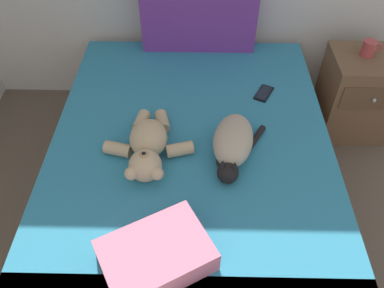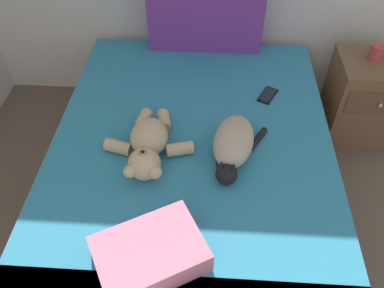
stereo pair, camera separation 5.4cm
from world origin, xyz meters
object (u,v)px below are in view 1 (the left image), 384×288
cat (233,143)px  throw_pillow (156,256)px  bed (191,178)px  patterned_cushion (199,9)px  mug (369,48)px  teddy_bear (148,146)px  cell_phone (264,93)px  nightstand (358,95)px

cat → throw_pillow: 0.67m
bed → patterned_cushion: size_ratio=2.81×
throw_pillow → mug: (1.18, 1.35, 0.07)m
teddy_bear → cell_phone: 0.79m
patterned_cushion → cat: patterned_cushion is taller
patterned_cushion → bed: bearing=-91.9°
patterned_cushion → nightstand: bearing=-11.8°
bed → cell_phone: cell_phone is taller
throw_pillow → nightstand: 1.81m
cat → teddy_bear: 0.41m
teddy_bear → throw_pillow: size_ratio=1.23×
patterned_cushion → teddy_bear: bearing=-103.3°
teddy_bear → patterned_cushion: bearing=76.7°
bed → cell_phone: bearing=46.0°
cat → nightstand: cat is taller
teddy_bear → bed: bearing=19.8°
bed → cat: 0.38m
bed → throw_pillow: bearing=-100.7°
cell_phone → throw_pillow: bearing=-116.6°
teddy_bear → cat: bearing=3.9°
throw_pillow → nightstand: size_ratio=0.70×
cell_phone → patterned_cushion: bearing=127.7°
teddy_bear → nightstand: teddy_bear is taller
cell_phone → nightstand: (0.68, 0.27, -0.22)m
throw_pillow → cat: bearing=61.2°
patterned_cushion → mug: 1.06m
throw_pillow → nightstand: (1.21, 1.32, -0.27)m
patterned_cushion → cell_phone: bearing=-52.3°
mug → teddy_bear: bearing=-147.9°
teddy_bear → nightstand: 1.53m
throw_pillow → cell_phone: bearing=63.4°
teddy_bear → mug: bearing=32.1°
nightstand → teddy_bear: bearing=-149.3°
cat → throw_pillow: (-0.32, -0.58, -0.02)m
nightstand → mug: (-0.03, 0.03, 0.33)m
mug → nightstand: bearing=-46.2°
cell_phone → throw_pillow: size_ratio=0.41×
patterned_cushion → throw_pillow: patterned_cushion is taller
cat → throw_pillow: bearing=-118.8°
cat → nightstand: size_ratio=0.73×
cat → throw_pillow: size_ratio=1.05×
nightstand → patterned_cushion: bearing=168.2°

